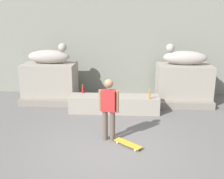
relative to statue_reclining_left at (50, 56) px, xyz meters
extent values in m
plane|color=#605E5B|center=(2.53, -3.97, -1.75)|extent=(40.00, 40.00, 0.00)
cube|color=gray|center=(2.53, 1.37, 0.91)|extent=(10.54, 0.60, 5.31)
cube|color=gray|center=(-0.04, 0.00, -1.01)|extent=(1.99, 1.27, 1.46)
cube|color=gray|center=(5.10, 0.00, -1.01)|extent=(1.99, 1.27, 1.46)
ellipsoid|color=#A49B92|center=(-0.04, 0.00, -0.02)|extent=(1.61, 0.57, 0.52)
sphere|color=#A49B92|center=(0.51, 0.00, 0.33)|extent=(0.32, 0.32, 0.32)
ellipsoid|color=#A49B92|center=(5.10, 0.00, -0.02)|extent=(1.64, 0.70, 0.52)
sphere|color=#A49B92|center=(4.55, 0.05, 0.33)|extent=(0.32, 0.32, 0.32)
cube|color=gray|center=(2.53, -1.23, -1.46)|extent=(3.07, 0.73, 0.57)
cylinder|color=brown|center=(2.59, -3.43, -1.34)|extent=(0.14, 0.14, 0.82)
cylinder|color=brown|center=(2.40, -3.40, -1.34)|extent=(0.14, 0.14, 0.82)
cube|color=#B22626|center=(2.49, -3.42, -0.65)|extent=(0.39, 0.26, 0.56)
sphere|color=#8C6647|center=(2.49, -3.42, -0.19)|extent=(0.23, 0.23, 0.23)
cylinder|color=#8C6647|center=(2.72, -3.45, -0.66)|extent=(0.09, 0.09, 0.58)
cylinder|color=#8C6647|center=(2.27, -3.38, -0.66)|extent=(0.09, 0.09, 0.58)
cube|color=gold|center=(3.00, -3.75, -1.68)|extent=(0.74, 0.67, 0.02)
cylinder|color=white|center=(2.73, -3.61, -1.72)|extent=(0.06, 0.06, 0.06)
cylinder|color=white|center=(2.82, -3.50, -1.72)|extent=(0.06, 0.06, 0.06)
cylinder|color=white|center=(3.19, -4.00, -1.72)|extent=(0.06, 0.06, 0.06)
cylinder|color=white|center=(3.28, -3.90, -1.72)|extent=(0.06, 0.06, 0.06)
cylinder|color=red|center=(1.39, -0.96, -1.05)|extent=(0.06, 0.06, 0.25)
cylinder|color=red|center=(1.39, -0.96, -0.90)|extent=(0.03, 0.03, 0.06)
cylinder|color=yellow|center=(1.39, -0.96, -0.86)|extent=(0.03, 0.03, 0.01)
cylinder|color=orange|center=(3.71, -1.51, -1.05)|extent=(0.06, 0.06, 0.25)
cylinder|color=orange|center=(3.71, -1.51, -0.90)|extent=(0.03, 0.03, 0.06)
cylinder|color=yellow|center=(3.71, -1.51, -0.86)|extent=(0.03, 0.03, 0.01)
cube|color=gray|center=(2.53, -0.66, -1.62)|extent=(7.12, 0.50, 0.25)
camera|label=1|loc=(2.95, -9.88, 1.44)|focal=42.28mm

